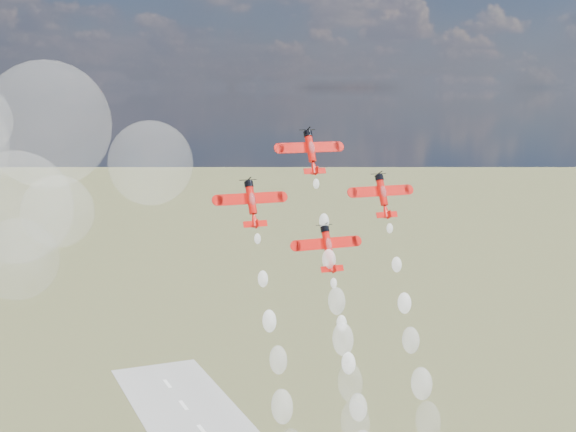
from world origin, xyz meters
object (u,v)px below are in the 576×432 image
at_px(plane_right, 383,195).
at_px(plane_slot, 328,247).
at_px(plane_left, 252,202).
at_px(plane_lead, 311,151).

height_order(plane_right, plane_slot, plane_right).
height_order(plane_left, plane_slot, plane_left).
bearing_deg(plane_right, plane_slot, -163.89).
xyz_separation_m(plane_lead, plane_slot, (0.00, -7.40, -16.33)).
distance_m(plane_lead, plane_right, 15.63).
xyz_separation_m(plane_right, plane_slot, (-12.81, -3.70, -8.17)).
bearing_deg(plane_slot, plane_right, 16.11).
relative_size(plane_lead, plane_right, 1.00).
height_order(plane_lead, plane_left, plane_lead).
bearing_deg(plane_slot, plane_left, 163.89).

